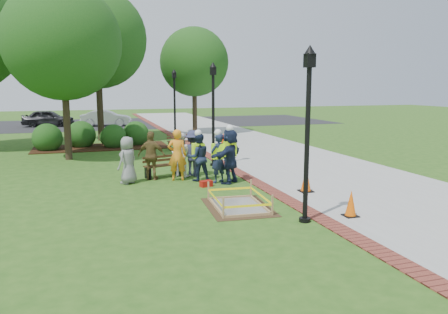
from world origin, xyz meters
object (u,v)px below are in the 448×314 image
object	(u,v)px
wet_concrete_pad	(238,199)
lamp_near	(308,121)
hivis_worker_a	(230,154)
cone_front	(351,204)
bench_near	(163,170)
hivis_worker_c	(198,155)
hivis_worker_b	(218,156)

from	to	relation	value
wet_concrete_pad	lamp_near	size ratio (longest dim) A/B	0.57
hivis_worker_a	cone_front	bearing A→B (deg)	-70.13
wet_concrete_pad	lamp_near	xyz separation A→B (m)	(1.13, -1.72, 2.25)
bench_near	hivis_worker_c	world-z (taller)	hivis_worker_c
wet_concrete_pad	hivis_worker_c	world-z (taller)	hivis_worker_c
wet_concrete_pad	cone_front	distance (m)	2.98
wet_concrete_pad	hivis_worker_a	bearing A→B (deg)	75.98
hivis_worker_b	hivis_worker_c	size ratio (longest dim) A/B	1.03
bench_near	lamp_near	size ratio (longest dim) A/B	0.35
lamp_near	hivis_worker_c	world-z (taller)	lamp_near
lamp_near	bench_near	bearing A→B (deg)	110.55
wet_concrete_pad	hivis_worker_c	xyz separation A→B (m)	(-0.19, 3.65, 0.67)
hivis_worker_b	hivis_worker_a	bearing A→B (deg)	-27.47
lamp_near	hivis_worker_a	xyz separation A→B (m)	(-0.39, 4.68, -1.49)
bench_near	hivis_worker_b	xyz separation A→B (m)	(1.65, -1.52, 0.68)
hivis_worker_a	lamp_near	bearing A→B (deg)	-85.25
bench_near	lamp_near	xyz separation A→B (m)	(2.40, -6.39, 2.23)
cone_front	hivis_worker_a	world-z (taller)	hivis_worker_a
lamp_near	hivis_worker_c	xyz separation A→B (m)	(-1.32, 5.37, -1.58)
wet_concrete_pad	hivis_worker_b	size ratio (longest dim) A/B	1.30
cone_front	bench_near	bearing A→B (deg)	120.06
bench_near	cone_front	bearing A→B (deg)	-59.94
wet_concrete_pad	hivis_worker_a	size ratio (longest dim) A/B	1.20
hivis_worker_b	hivis_worker_c	distance (m)	0.76
wet_concrete_pad	bench_near	world-z (taller)	bench_near
bench_near	hivis_worker_b	world-z (taller)	hivis_worker_b
hivis_worker_a	hivis_worker_c	world-z (taller)	hivis_worker_a
wet_concrete_pad	lamp_near	bearing A→B (deg)	-56.68
lamp_near	hivis_worker_b	world-z (taller)	lamp_near
bench_near	wet_concrete_pad	bearing A→B (deg)	-74.83
wet_concrete_pad	cone_front	world-z (taller)	cone_front
bench_near	hivis_worker_a	size ratio (longest dim) A/B	0.74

